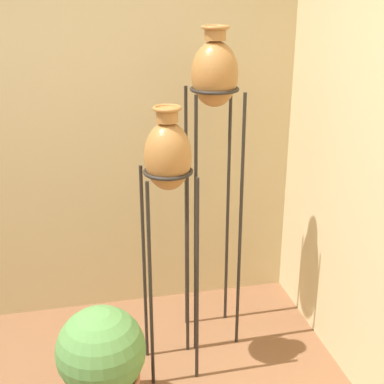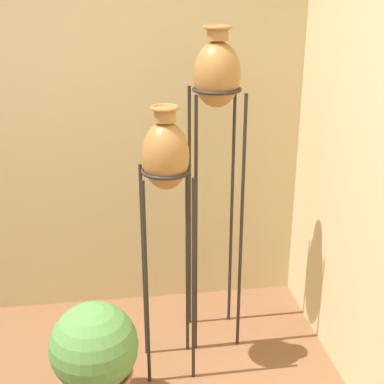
# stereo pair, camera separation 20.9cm
# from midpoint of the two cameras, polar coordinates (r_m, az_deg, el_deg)

# --- Properties ---
(wall_back) EXTENTS (7.32, 0.06, 2.70)m
(wall_back) POSITION_cam_midpoint_polar(r_m,az_deg,el_deg) (3.57, -17.27, 6.99)
(wall_back) COLOR beige
(wall_back) RESTS_ON ground_plane
(vase_stand_tall) EXTENTS (0.29, 0.29, 1.97)m
(vase_stand_tall) POSITION_cam_midpoint_polar(r_m,az_deg,el_deg) (3.05, 0.42, 11.17)
(vase_stand_tall) COLOR #28231E
(vase_stand_tall) RESTS_ON ground_plane
(vase_stand_medium) EXTENTS (0.28, 0.28, 1.60)m
(vase_stand_medium) POSITION_cam_midpoint_polar(r_m,az_deg,el_deg) (2.81, -4.72, 2.92)
(vase_stand_medium) COLOR #28231E
(vase_stand_medium) RESTS_ON ground_plane
(potted_plant) EXTENTS (0.46, 0.46, 0.65)m
(potted_plant) POSITION_cam_midpoint_polar(r_m,az_deg,el_deg) (2.95, -11.71, -17.46)
(potted_plant) COLOR #B26647
(potted_plant) RESTS_ON ground_plane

